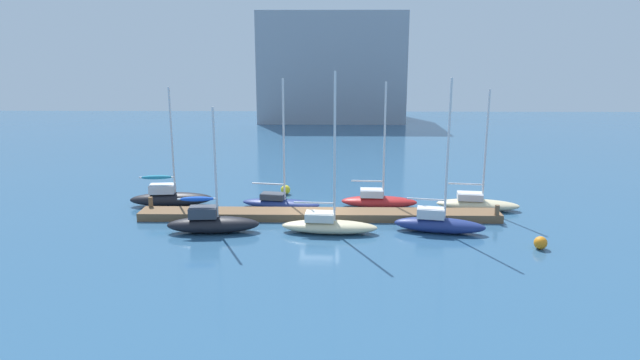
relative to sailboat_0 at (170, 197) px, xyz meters
name	(u,v)px	position (x,y,z in m)	size (l,w,h in m)	color
ground_plane	(319,218)	(10.14, -2.74, -0.63)	(120.00, 120.00, 0.00)	#2D567A
dock_pier	(319,215)	(10.14, -2.74, -0.39)	(22.40, 1.75, 0.50)	brown
dock_piling_near_end	(151,206)	(-0.66, -2.02, -0.07)	(0.28, 0.28, 1.13)	brown
dock_piling_far_end	(497,214)	(20.94, -3.47, -0.07)	(0.28, 0.28, 1.13)	brown
sailboat_0	(170,197)	(0.00, 0.00, 0.00)	(5.60, 1.99, 7.95)	black
sailboat_1	(212,222)	(3.98, -5.54, 0.01)	(5.38, 1.87, 7.25)	black
sailboat_2	(280,201)	(7.46, -0.38, -0.16)	(5.43, 2.27, 8.53)	navy
sailboat_3	(328,224)	(10.70, -5.50, -0.10)	(5.62, 1.94, 9.19)	beige
sailboat_4	(378,199)	(14.03, -0.10, -0.11)	(5.13, 1.87, 8.31)	#B21E1E
sailboat_5	(438,222)	(17.06, -5.29, -0.03)	(5.35, 2.34, 8.83)	navy
sailboat_6	(477,203)	(20.47, -0.60, -0.15)	(5.51, 2.37, 7.89)	beige
mooring_buoy_yellow	(286,190)	(7.56, 3.10, -0.29)	(0.69, 0.69, 0.69)	yellow
mooring_buoy_orange	(541,243)	(21.96, -7.95, -0.29)	(0.69, 0.69, 0.69)	orange
harbor_building_distant	(331,67)	(10.96, 47.07, 6.99)	(20.59, 12.70, 15.25)	#9399A3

